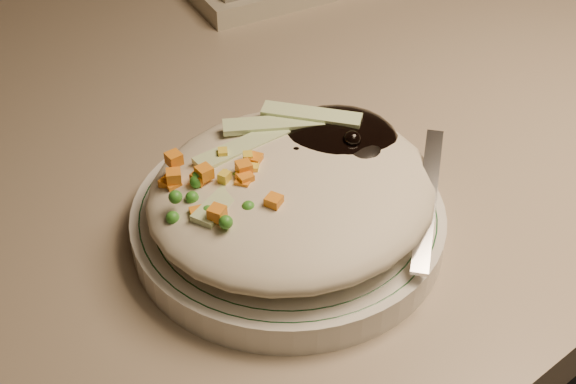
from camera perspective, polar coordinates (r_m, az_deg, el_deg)
desk at (r=0.80m, az=-4.68°, el=-5.44°), size 1.40×0.70×0.74m
plate at (r=0.54m, az=-0.00°, el=-2.13°), size 0.21×0.21×0.02m
plate_rim at (r=0.53m, az=0.00°, el=-1.33°), size 0.20×0.20×0.00m
meal at (r=0.52m, az=0.41°, el=0.63°), size 0.20×0.19×0.05m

